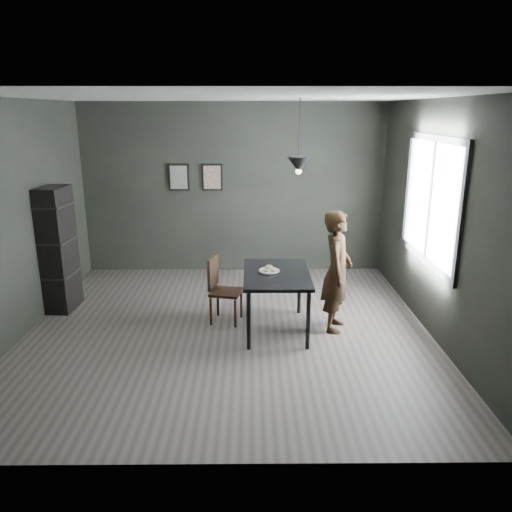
{
  "coord_description": "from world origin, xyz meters",
  "views": [
    {
      "loc": [
        0.3,
        -5.79,
        2.65
      ],
      "look_at": [
        0.35,
        0.05,
        0.95
      ],
      "focal_mm": 35.0,
      "sensor_mm": 36.0,
      "label": 1
    }
  ],
  "objects_px": {
    "cafe_table": "(276,279)",
    "shelf_unit": "(59,249)",
    "wood_chair": "(220,285)",
    "woman": "(337,271)",
    "pendant_lamp": "(299,164)",
    "white_plate": "(269,271)"
  },
  "relations": [
    {
      "from": "woman",
      "to": "wood_chair",
      "type": "distance_m",
      "value": 1.5
    },
    {
      "from": "cafe_table",
      "to": "wood_chair",
      "type": "distance_m",
      "value": 0.78
    },
    {
      "from": "white_plate",
      "to": "wood_chair",
      "type": "xyz_separation_m",
      "value": [
        -0.62,
        0.24,
        -0.26
      ]
    },
    {
      "from": "pendant_lamp",
      "to": "wood_chair",
      "type": "bearing_deg",
      "value": 169.5
    },
    {
      "from": "woman",
      "to": "shelf_unit",
      "type": "xyz_separation_m",
      "value": [
        -3.67,
        0.71,
        0.09
      ]
    },
    {
      "from": "pendant_lamp",
      "to": "cafe_table",
      "type": "bearing_deg",
      "value": -158.2
    },
    {
      "from": "pendant_lamp",
      "to": "shelf_unit",
      "type": "bearing_deg",
      "value": 168.51
    },
    {
      "from": "woman",
      "to": "shelf_unit",
      "type": "distance_m",
      "value": 3.74
    },
    {
      "from": "shelf_unit",
      "to": "wood_chair",
      "type": "bearing_deg",
      "value": -8.45
    },
    {
      "from": "white_plate",
      "to": "pendant_lamp",
      "type": "xyz_separation_m",
      "value": [
        0.34,
        0.06,
        1.29
      ]
    },
    {
      "from": "cafe_table",
      "to": "white_plate",
      "type": "relative_size",
      "value": 5.22
    },
    {
      "from": "cafe_table",
      "to": "shelf_unit",
      "type": "height_order",
      "value": "shelf_unit"
    },
    {
      "from": "cafe_table",
      "to": "white_plate",
      "type": "distance_m",
      "value": 0.13
    },
    {
      "from": "woman",
      "to": "wood_chair",
      "type": "relative_size",
      "value": 1.74
    },
    {
      "from": "white_plate",
      "to": "woman",
      "type": "xyz_separation_m",
      "value": [
        0.83,
        -0.01,
        0.0
      ]
    },
    {
      "from": "pendant_lamp",
      "to": "white_plate",
      "type": "bearing_deg",
      "value": -170.2
    },
    {
      "from": "woman",
      "to": "shelf_unit",
      "type": "relative_size",
      "value": 0.89
    },
    {
      "from": "cafe_table",
      "to": "wood_chair",
      "type": "relative_size",
      "value": 1.38
    },
    {
      "from": "cafe_table",
      "to": "shelf_unit",
      "type": "relative_size",
      "value": 0.71
    },
    {
      "from": "wood_chair",
      "to": "shelf_unit",
      "type": "height_order",
      "value": "shelf_unit"
    },
    {
      "from": "wood_chair",
      "to": "shelf_unit",
      "type": "relative_size",
      "value": 0.51
    },
    {
      "from": "white_plate",
      "to": "shelf_unit",
      "type": "height_order",
      "value": "shelf_unit"
    }
  ]
}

